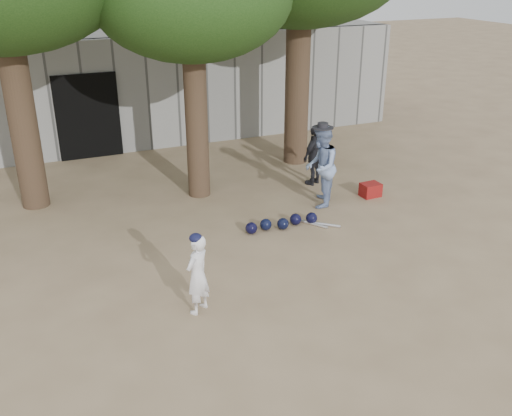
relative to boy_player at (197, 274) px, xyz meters
name	(u,v)px	position (x,y,z in m)	size (l,w,h in m)	color
ground	(246,292)	(0.84, 0.20, -0.63)	(70.00, 70.00, 0.00)	#937C5E
boy_player	(197,274)	(0.00, 0.00, 0.00)	(0.46, 0.30, 1.25)	white
spectator_blue	(321,167)	(3.61, 2.81, 0.24)	(0.84, 0.66, 1.73)	#8097C5
spectator_dark	(315,155)	(4.11, 3.97, 0.07)	(0.81, 0.34, 1.38)	black
red_bag	(370,190)	(4.89, 2.80, -0.48)	(0.42, 0.32, 0.30)	maroon
back_building	(115,80)	(0.84, 10.53, 0.87)	(16.00, 5.24, 3.00)	gray
helmet_row	(282,223)	(2.38, 2.09, -0.51)	(1.51, 0.33, 0.23)	black
bat_pile	(317,224)	(3.08, 1.94, -0.60)	(0.69, 0.70, 0.06)	silver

